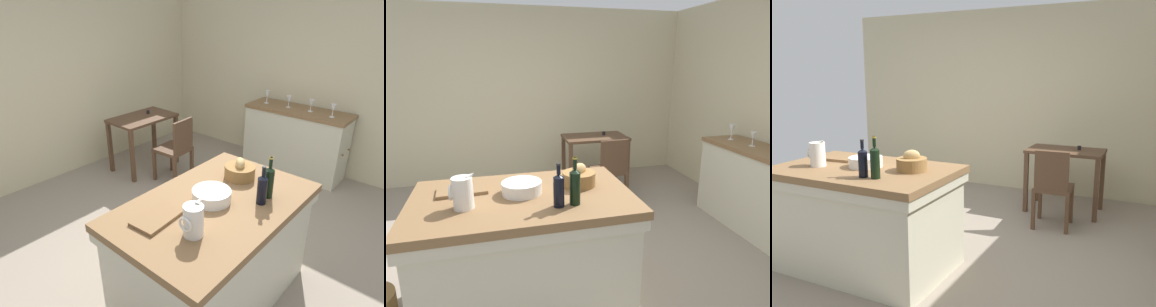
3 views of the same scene
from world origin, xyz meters
TOP-DOWN VIEW (x-y plane):
  - ground_plane at (0.00, 0.00)m, footprint 6.76×6.76m
  - wall_back at (0.00, 2.60)m, footprint 5.32×0.12m
  - island_table at (-0.31, -0.41)m, footprint 1.55×0.97m
  - writing_desk at (0.94, 1.83)m, footprint 0.91×0.57m
  - wooden_chair at (0.95, 1.19)m, footprint 0.42×0.42m
  - pitcher at (-0.70, -0.53)m, footprint 0.17×0.13m
  - wash_bowl at (-0.31, -0.37)m, footprint 0.29×0.29m
  - bread_basket at (0.12, -0.33)m, footprint 0.25×0.25m
  - cutting_board at (-0.73, -0.24)m, footprint 0.36×0.23m
  - wine_bottle_dark at (0.01, -0.65)m, footprint 0.07×0.07m
  - wine_bottle_amber at (-0.10, -0.66)m, footprint 0.07×0.07m
  - wicker_hamper at (-1.39, -0.44)m, footprint 0.36×0.36m

SIDE VIEW (x-z plane):
  - ground_plane at x=0.00m, z-range 0.00..0.00m
  - wicker_hamper at x=-1.39m, z-range 0.00..0.28m
  - wooden_chair at x=0.95m, z-range 0.03..0.92m
  - island_table at x=-0.31m, z-range 0.03..0.93m
  - writing_desk at x=0.94m, z-range 0.23..1.06m
  - cutting_board at x=-0.73m, z-range 0.90..0.92m
  - wash_bowl at x=-0.31m, z-range 0.90..0.98m
  - bread_basket at x=0.12m, z-range 0.87..1.05m
  - pitcher at x=-0.70m, z-range 0.88..1.13m
  - wine_bottle_amber at x=-0.10m, z-range 0.87..1.16m
  - wine_bottle_dark at x=0.01m, z-range 0.87..1.19m
  - wall_back at x=0.00m, z-range 0.00..2.60m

